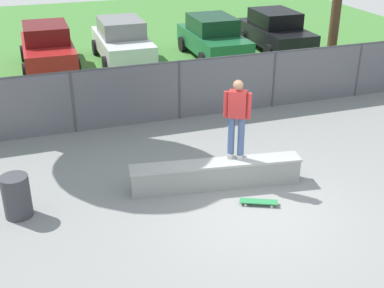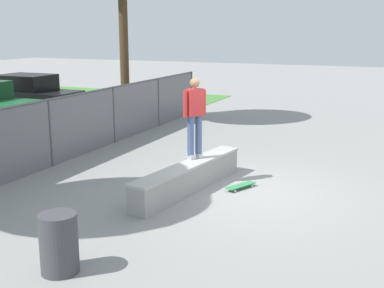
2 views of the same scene
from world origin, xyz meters
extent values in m
plane|color=gray|center=(0.00, 0.00, 0.00)|extent=(80.00, 80.00, 0.00)
cube|color=#999993|center=(-0.43, 1.21, 0.28)|extent=(3.81, 0.99, 0.56)
cube|color=#ADADA8|center=(-0.43, 1.21, 0.59)|extent=(3.86, 1.04, 0.06)
cube|color=beige|center=(-0.03, 1.36, 0.67)|extent=(0.23, 0.28, 0.10)
cube|color=beige|center=(0.16, 1.24, 0.67)|extent=(0.23, 0.28, 0.10)
cylinder|color=#475B89|center=(-0.04, 1.33, 1.16)|extent=(0.15, 0.15, 0.88)
cylinder|color=#475B89|center=(0.14, 1.22, 1.16)|extent=(0.15, 0.15, 0.88)
cube|color=red|center=(0.05, 1.28, 1.90)|extent=(0.44, 0.39, 0.60)
cylinder|color=red|center=(-0.16, 1.41, 1.88)|extent=(0.10, 0.10, 0.58)
cylinder|color=red|center=(0.26, 1.14, 1.88)|extent=(0.10, 0.10, 0.58)
sphere|color=#9E7051|center=(0.05, 1.28, 2.33)|extent=(0.22, 0.22, 0.22)
cube|color=#2D8C4C|center=(0.14, 0.20, 0.08)|extent=(0.81, 0.52, 0.02)
cube|color=#B2B2B7|center=(0.39, 0.08, 0.06)|extent=(0.11, 0.15, 0.02)
cube|color=#B2B2B7|center=(-0.10, 0.31, 0.06)|extent=(0.11, 0.15, 0.02)
cylinder|color=silver|center=(0.36, 0.00, 0.03)|extent=(0.06, 0.05, 0.05)
cylinder|color=silver|center=(0.43, 0.16, 0.03)|extent=(0.06, 0.05, 0.05)
cylinder|color=silver|center=(-0.14, 0.23, 0.03)|extent=(0.06, 0.05, 0.05)
cylinder|color=silver|center=(-0.07, 0.39, 0.03)|extent=(0.06, 0.05, 0.05)
cylinder|color=#4C4C51|center=(0.00, 5.28, 0.88)|extent=(0.07, 0.07, 1.76)
cylinder|color=#4C4C51|center=(3.03, 5.28, 0.88)|extent=(0.07, 0.07, 1.76)
cylinder|color=#4C4C51|center=(6.07, 5.28, 0.88)|extent=(0.07, 0.07, 1.76)
cylinder|color=#4C4C51|center=(9.10, 5.28, 0.88)|extent=(0.07, 0.07, 1.76)
cylinder|color=#4C4C51|center=(0.00, 5.28, 1.73)|extent=(18.21, 0.05, 0.05)
cube|color=slate|center=(0.00, 5.28, 0.88)|extent=(18.21, 0.01, 1.76)
cylinder|color=#47301E|center=(5.78, 6.49, 2.70)|extent=(0.32, 0.32, 5.39)
cylinder|color=black|center=(4.14, 9.71, 0.32)|extent=(0.22, 0.64, 0.64)
cube|color=black|center=(6.16, 11.25, 0.67)|extent=(1.83, 4.21, 0.70)
cube|color=black|center=(6.17, 11.40, 1.34)|extent=(1.62, 2.11, 0.64)
cylinder|color=black|center=(7.06, 9.94, 0.32)|extent=(0.22, 0.64, 0.64)
cylinder|color=black|center=(5.26, 9.96, 0.32)|extent=(0.22, 0.64, 0.64)
cylinder|color=black|center=(7.07, 12.55, 0.32)|extent=(0.22, 0.64, 0.64)
cylinder|color=#3F3F44|center=(-4.66, 1.41, 0.45)|extent=(0.56, 0.56, 0.90)
camera|label=1|loc=(-4.16, -8.09, 5.82)|focal=47.86mm
camera|label=2|loc=(-10.12, -3.05, 3.49)|focal=47.07mm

